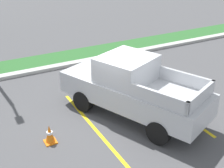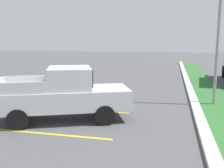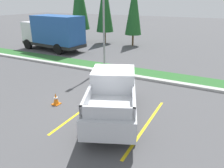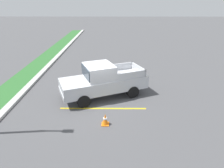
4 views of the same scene
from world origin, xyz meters
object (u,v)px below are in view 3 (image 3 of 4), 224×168
street_light (103,18)px  cargo_truck_distant (53,32)px  cypress_tree_center (134,8)px  pickup_truck_main (113,95)px  traffic_cone (56,99)px  cypress_tree_left_inner (105,3)px

street_light → cargo_truck_distant: bearing=156.3°
street_light → cypress_tree_center: (-1.39, 9.10, 0.40)m
pickup_truck_main → traffic_cone: (-3.03, -0.23, -0.75)m
pickup_truck_main → cypress_tree_center: size_ratio=0.81×
street_light → traffic_cone: bearing=-82.2°
cargo_truck_distant → street_light: size_ratio=1.13×
cypress_tree_left_inner → traffic_cone: size_ratio=12.51×
pickup_truck_main → street_light: street_light is taller
cypress_tree_center → traffic_cone: (2.25, -15.31, -3.74)m
pickup_truck_main → cargo_truck_distant: 14.75m
cypress_tree_left_inner → traffic_cone: cypress_tree_left_inner is taller
street_light → cypress_tree_left_inner: bearing=118.4°
pickup_truck_main → street_light: bearing=123.0°
cargo_truck_distant → cypress_tree_center: bearing=43.2°
pickup_truck_main → cargo_truck_distant: cargo_truck_distant is taller
traffic_cone → pickup_truck_main: bearing=4.4°
pickup_truck_main → cypress_tree_left_inner: (-8.73, 14.96, 3.38)m
cargo_truck_distant → traffic_cone: bearing=-48.6°
cypress_tree_center → pickup_truck_main: bearing=-70.7°
cypress_tree_center → street_light: bearing=-81.3°
cargo_truck_distant → cypress_tree_left_inner: (2.70, 5.67, 2.57)m
cargo_truck_distant → street_light: 8.43m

